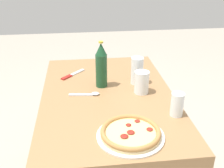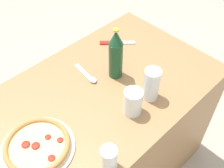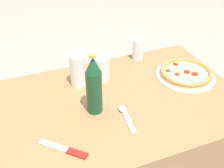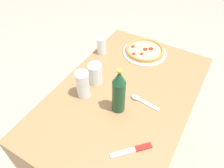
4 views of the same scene
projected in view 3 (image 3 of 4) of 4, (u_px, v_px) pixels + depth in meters
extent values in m
cube|color=#997047|center=(116.00, 159.00, 1.43)|extent=(1.09, 0.70, 0.76)
cylinder|color=silver|center=(185.00, 76.00, 1.37)|extent=(0.28, 0.28, 0.01)
cylinder|color=#E5C689|center=(186.00, 74.00, 1.37)|extent=(0.25, 0.25, 0.01)
cylinder|color=#EACC7F|center=(186.00, 73.00, 1.36)|extent=(0.22, 0.22, 0.00)
torus|color=#AD7A42|center=(186.00, 72.00, 1.36)|extent=(0.25, 0.25, 0.02)
ellipsoid|color=maroon|center=(195.00, 74.00, 1.34)|extent=(0.03, 0.03, 0.01)
ellipsoid|color=maroon|center=(187.00, 72.00, 1.36)|extent=(0.03, 0.03, 0.01)
ellipsoid|color=maroon|center=(168.00, 71.00, 1.37)|extent=(0.02, 0.02, 0.01)
ellipsoid|color=maroon|center=(176.00, 64.00, 1.42)|extent=(0.03, 0.03, 0.01)
ellipsoid|color=maroon|center=(177.00, 74.00, 1.34)|extent=(0.02, 0.02, 0.01)
cylinder|color=white|center=(78.00, 70.00, 1.27)|extent=(0.07, 0.07, 0.16)
cylinder|color=#935123|center=(78.00, 75.00, 1.29)|extent=(0.06, 0.06, 0.09)
cylinder|color=white|center=(138.00, 49.00, 1.48)|extent=(0.06, 0.06, 0.11)
cylinder|color=orange|center=(138.00, 53.00, 1.50)|extent=(0.05, 0.05, 0.06)
cylinder|color=white|center=(102.00, 68.00, 1.32)|extent=(0.08, 0.08, 0.12)
cylinder|color=beige|center=(102.00, 74.00, 1.34)|extent=(0.06, 0.06, 0.06)
cylinder|color=#194728|center=(94.00, 92.00, 1.11)|extent=(0.06, 0.06, 0.19)
cone|color=#194728|center=(93.00, 65.00, 1.04)|extent=(0.06, 0.06, 0.07)
cylinder|color=gold|center=(93.00, 56.00, 1.02)|extent=(0.02, 0.02, 0.01)
cube|color=maroon|center=(77.00, 153.00, 0.97)|extent=(0.07, 0.07, 0.01)
cube|color=silver|center=(53.00, 146.00, 1.00)|extent=(0.10, 0.09, 0.01)
cube|color=silver|center=(129.00, 122.00, 1.10)|extent=(0.04, 0.13, 0.01)
ellipsoid|color=silver|center=(123.00, 109.00, 1.16)|extent=(0.04, 0.05, 0.02)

